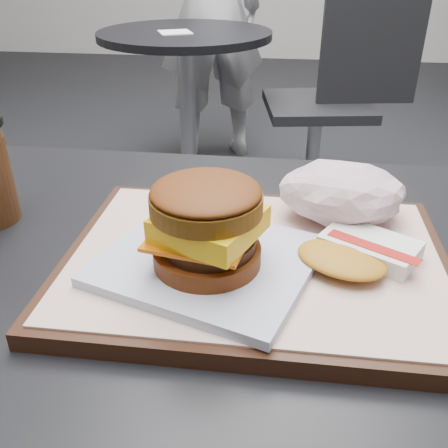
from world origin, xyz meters
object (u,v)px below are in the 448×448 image
Objects in this scene: patron at (211,8)px; neighbor_table at (187,81)px; breakfast_sandwich at (208,234)px; neighbor_chair at (335,94)px; crumpled_wrapper at (342,193)px; hash_brown at (357,252)px; serving_tray at (255,263)px; customer_table at (207,391)px.

neighbor_table is at bearing 65.53° from patron.
neighbor_chair is at bearing 81.45° from breakfast_sandwich.
patron is at bearing 98.56° from breakfast_sandwich.
neighbor_table is at bearing -177.71° from neighbor_chair.
crumpled_wrapper is at bearing -72.59° from neighbor_table.
breakfast_sandwich is 0.15× the size of patron.
breakfast_sandwich is at bearing 75.76° from patron.
neighbor_chair is 0.57× the size of patron.
crumpled_wrapper reaches higher than hash_brown.
neighbor_chair is (0.21, 1.68, -0.27)m from serving_tray.
breakfast_sandwich is (0.01, -0.04, 0.24)m from customer_table.
serving_tray is 0.10m from hash_brown.
breakfast_sandwich reaches higher than crumpled_wrapper.
breakfast_sandwich reaches higher than hash_brown.
customer_table is at bearing 105.56° from breakfast_sandwich.
neighbor_chair is 0.86m from patron.
breakfast_sandwich is 1.76m from neighbor_chair.
crumpled_wrapper is at bearing 31.17° from customer_table.
patron is (0.02, 0.59, 0.22)m from neighbor_table.
hash_brown is 0.99× the size of crumpled_wrapper.
customer_table is at bearing 75.65° from patron.
patron reaches higher than crumpled_wrapper.
breakfast_sandwich reaches higher than neighbor_chair.
crumpled_wrapper is at bearing 45.33° from serving_tray.
neighbor_chair is at bearing 80.94° from customer_table.
serving_tray reaches higher than customer_table.
breakfast_sandwich is at bearing -74.44° from customer_table.
serving_tray is at bearing -97.28° from neighbor_chair.
patron reaches higher than neighbor_table.
crumpled_wrapper is at bearing 79.59° from patron.
serving_tray is 0.25× the size of patron.
neighbor_chair reaches higher than customer_table.
breakfast_sandwich reaches higher than neighbor_table.
crumpled_wrapper is 2.21m from patron.
neighbor_table is (-0.40, 1.65, -0.23)m from serving_tray.
customer_table is 0.25m from breakfast_sandwich.
hash_brown is 0.15× the size of neighbor_chair.
crumpled_wrapper is 1.66m from neighbor_table.
breakfast_sandwich is 0.27× the size of neighbor_chair.
neighbor_chair reaches higher than serving_tray.
breakfast_sandwich is 1.71× the size of crumpled_wrapper.
neighbor_chair is (0.62, 0.02, -0.04)m from neighbor_table.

